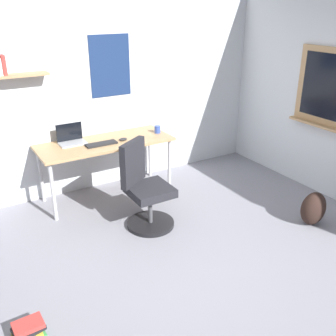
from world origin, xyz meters
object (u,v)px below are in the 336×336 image
at_px(office_chair, 145,191).
at_px(keyboard, 101,144).
at_px(coffee_mug, 157,129).
at_px(laptop, 71,139).
at_px(computer_mouse, 123,139).
at_px(backpack, 313,208).
at_px(book_stack_on_floor, 28,332).
at_px(desk, 106,147).

xyz_separation_m(office_chair, keyboard, (-0.16, 0.77, 0.33)).
bearing_deg(keyboard, coffee_mug, 3.63).
bearing_deg(laptop, coffee_mug, -9.69).
xyz_separation_m(computer_mouse, coffee_mug, (0.51, 0.05, 0.03)).
bearing_deg(office_chair, laptop, 113.76).
xyz_separation_m(laptop, backpack, (2.03, -1.95, -0.59)).
bearing_deg(book_stack_on_floor, backpack, 1.08).
height_order(office_chair, keyboard, office_chair).
xyz_separation_m(office_chair, laptop, (-0.44, 1.01, 0.37)).
bearing_deg(coffee_mug, laptop, 170.31).
distance_m(desk, book_stack_on_floor, 2.40).
bearing_deg(backpack, computer_mouse, 130.42).
bearing_deg(computer_mouse, book_stack_on_floor, -132.07).
bearing_deg(office_chair, backpack, -30.80).
height_order(laptop, keyboard, laptop).
xyz_separation_m(desk, laptop, (-0.36, 0.15, 0.12)).
distance_m(laptop, coffee_mug, 1.08).
relative_size(office_chair, backpack, 2.48).
distance_m(desk, coffee_mug, 0.72).
bearing_deg(computer_mouse, desk, 158.03).
relative_size(laptop, backpack, 0.81).
distance_m(desk, computer_mouse, 0.23).
distance_m(backpack, book_stack_on_floor, 3.07).
xyz_separation_m(desk, book_stack_on_floor, (-1.40, -1.86, -0.58)).
xyz_separation_m(keyboard, book_stack_on_floor, (-1.32, -1.78, -0.66)).
xyz_separation_m(desk, office_chair, (0.08, -0.85, -0.25)).
xyz_separation_m(computer_mouse, backpack, (1.46, -1.72, -0.55)).
relative_size(coffee_mug, backpack, 0.24).
relative_size(coffee_mug, book_stack_on_floor, 0.38).
distance_m(desk, laptop, 0.41).
bearing_deg(computer_mouse, laptop, 157.53).
xyz_separation_m(office_chair, book_stack_on_floor, (-1.48, -1.00, -0.33)).
bearing_deg(backpack, laptop, 136.08).
relative_size(laptop, coffee_mug, 3.37).
height_order(desk, computer_mouse, computer_mouse).
relative_size(backpack, book_stack_on_floor, 1.57).
relative_size(desk, backpack, 4.21).
bearing_deg(desk, coffee_mug, -2.46).
distance_m(coffee_mug, backpack, 2.09).
distance_m(desk, office_chair, 0.89).
xyz_separation_m(keyboard, coffee_mug, (0.79, 0.05, 0.04)).
distance_m(desk, backpack, 2.49).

